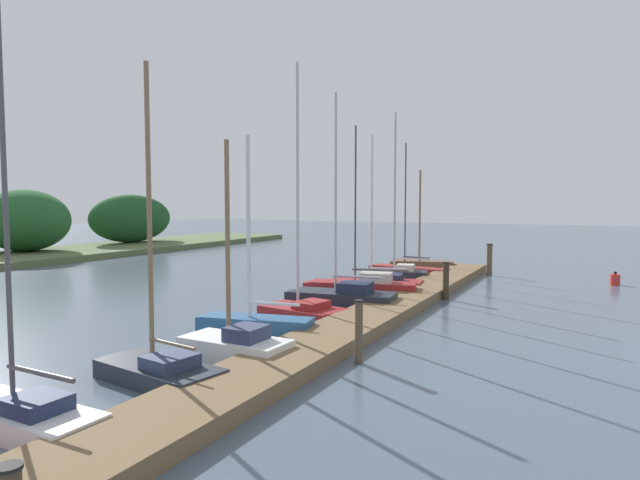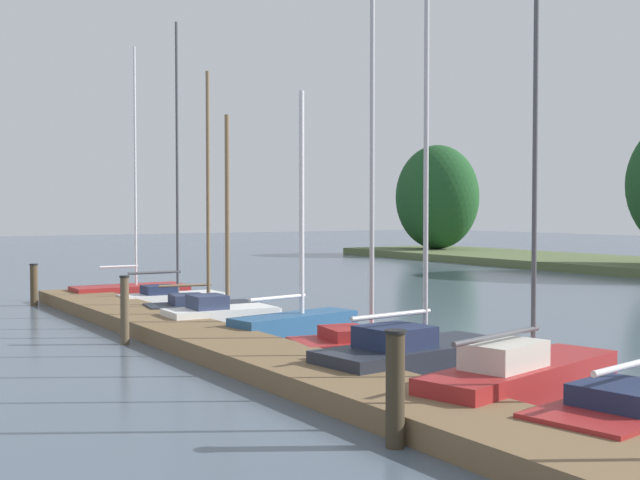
% 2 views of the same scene
% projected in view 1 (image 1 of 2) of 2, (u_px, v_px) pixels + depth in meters
% --- Properties ---
extents(dock_pier, '(27.92, 1.80, 0.35)m').
position_uv_depth(dock_pier, '(377.00, 314.00, 17.33)').
color(dock_pier, brown).
rests_on(dock_pier, ground).
extents(sailboat_1, '(1.14, 3.21, 8.36)m').
position_uv_depth(sailboat_1, '(19.00, 408.00, 8.90)').
color(sailboat_1, white).
rests_on(sailboat_1, ground).
extents(sailboat_2, '(1.68, 3.16, 6.51)m').
position_uv_depth(sailboat_2, '(157.00, 366.00, 11.29)').
color(sailboat_2, '#232833').
rests_on(sailboat_2, ground).
extents(sailboat_3, '(1.26, 2.84, 5.14)m').
position_uv_depth(sailboat_3, '(233.00, 343.00, 12.95)').
color(sailboat_3, white).
rests_on(sailboat_3, ground).
extents(sailboat_4, '(1.45, 3.39, 5.52)m').
position_uv_depth(sailboat_4, '(252.00, 322.00, 15.22)').
color(sailboat_4, '#285684').
rests_on(sailboat_4, ground).
extents(sailboat_5, '(1.85, 3.06, 8.07)m').
position_uv_depth(sailboat_5, '(301.00, 306.00, 17.61)').
color(sailboat_5, maroon).
rests_on(sailboat_5, ground).
extents(sailboat_6, '(1.74, 4.00, 7.48)m').
position_uv_depth(sailboat_6, '(340.00, 296.00, 19.32)').
color(sailboat_6, '#232833').
rests_on(sailboat_6, ground).
extents(sailboat_7, '(2.01, 4.47, 6.64)m').
position_uv_depth(sailboat_7, '(360.00, 287.00, 21.47)').
color(sailboat_7, maroon).
rests_on(sailboat_7, ground).
extents(sailboat_8, '(2.00, 4.08, 6.52)m').
position_uv_depth(sailboat_8, '(375.00, 282.00, 23.29)').
color(sailboat_8, maroon).
rests_on(sailboat_8, ground).
extents(sailboat_9, '(1.68, 2.97, 7.82)m').
position_uv_depth(sailboat_9, '(397.00, 271.00, 25.87)').
color(sailboat_9, '#232833').
rests_on(sailboat_9, ground).
extents(sailboat_10, '(1.56, 4.37, 6.68)m').
position_uv_depth(sailboat_10, '(407.00, 269.00, 28.17)').
color(sailboat_10, maroon).
rests_on(sailboat_10, ground).
extents(sailboat_11, '(1.63, 3.46, 5.42)m').
position_uv_depth(sailboat_11, '(421.00, 264.00, 29.91)').
color(sailboat_11, brown).
rests_on(sailboat_11, ground).
extents(mooring_piling_1, '(0.21, 0.21, 1.47)m').
position_uv_depth(mooring_piling_1, '(359.00, 331.00, 12.59)').
color(mooring_piling_1, brown).
rests_on(mooring_piling_1, ground).
extents(mooring_piling_2, '(0.27, 0.27, 1.43)m').
position_uv_depth(mooring_piling_2, '(446.00, 281.00, 20.84)').
color(mooring_piling_2, '#3D3323').
rests_on(mooring_piling_2, ground).
extents(mooring_piling_3, '(0.32, 0.32, 1.60)m').
position_uv_depth(mooring_piling_3, '(489.00, 259.00, 27.67)').
color(mooring_piling_3, brown).
rests_on(mooring_piling_3, ground).
extents(channel_buoy_0, '(0.41, 0.41, 0.62)m').
position_uv_depth(channel_buoy_0, '(615.00, 280.00, 24.46)').
color(channel_buoy_0, red).
rests_on(channel_buoy_0, ground).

